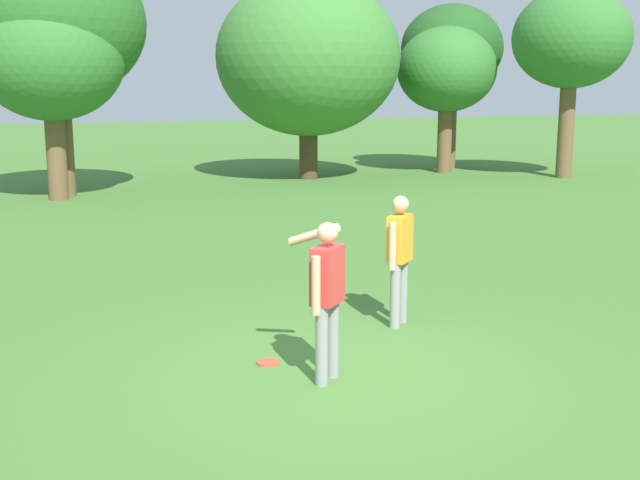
# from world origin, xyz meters

# --- Properties ---
(ground_plane) EXTENTS (120.00, 120.00, 0.00)m
(ground_plane) POSITION_xyz_m (0.00, 0.00, 0.00)
(ground_plane) COLOR #447530
(person_thrower) EXTENTS (0.46, 0.84, 1.64)m
(person_thrower) POSITION_xyz_m (-0.20, -0.09, 0.96)
(person_thrower) COLOR gray
(person_thrower) RESTS_ON ground
(person_catcher) EXTENTS (0.47, 0.45, 1.64)m
(person_catcher) POSITION_xyz_m (1.33, 1.36, 0.94)
(person_catcher) COLOR gray
(person_catcher) RESTS_ON ground
(frisbee) EXTENTS (0.25, 0.25, 0.03)m
(frisbee) POSITION_xyz_m (-0.61, 0.59, 0.01)
(frisbee) COLOR #E04733
(frisbee) RESTS_ON ground
(tree_tall_left) EXTENTS (3.75, 3.75, 5.25)m
(tree_tall_left) POSITION_xyz_m (-2.15, 14.51, 3.62)
(tree_tall_left) COLOR brown
(tree_tall_left) RESTS_ON ground
(tree_broad_center) EXTENTS (4.70, 4.70, 6.58)m
(tree_broad_center) POSITION_xyz_m (-1.93, 15.21, 4.55)
(tree_broad_center) COLOR brown
(tree_broad_center) RESTS_ON ground
(tree_far_right) EXTENTS (5.82, 5.82, 6.33)m
(tree_far_right) POSITION_xyz_m (5.66, 16.68, 3.84)
(tree_far_right) COLOR #4C3823
(tree_far_right) RESTS_ON ground
(tree_slender_mid) EXTENTS (3.37, 3.37, 4.94)m
(tree_slender_mid) POSITION_xyz_m (10.66, 16.72, 3.47)
(tree_slender_mid) COLOR brown
(tree_slender_mid) RESTS_ON ground
(tree_back_left) EXTENTS (3.62, 3.62, 5.81)m
(tree_back_left) POSITION_xyz_m (11.56, 17.98, 4.22)
(tree_back_left) COLOR brown
(tree_back_left) RESTS_ON ground
(tree_back_right) EXTENTS (3.72, 3.72, 6.03)m
(tree_back_right) POSITION_xyz_m (13.59, 14.00, 4.40)
(tree_back_right) COLOR brown
(tree_back_right) RESTS_ON ground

